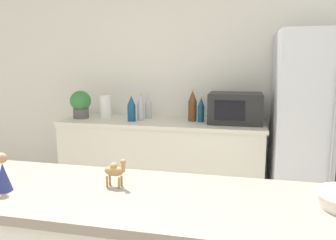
{
  "coord_description": "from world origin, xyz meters",
  "views": [
    {
      "loc": [
        0.27,
        -0.65,
        1.47
      ],
      "look_at": [
        -0.2,
        1.43,
        1.11
      ],
      "focal_mm": 35.0,
      "sensor_mm": 36.0,
      "label": 1
    }
  ],
  "objects_px": {
    "back_bottle_3": "(131,109)",
    "microwave": "(235,108)",
    "potted_plant": "(81,104)",
    "back_bottle_1": "(141,108)",
    "back_bottle_4": "(148,107)",
    "back_bottle_2": "(201,110)",
    "refrigerator": "(327,135)",
    "wise_man_figurine_crimson": "(3,175)",
    "paper_towel_roll": "(105,107)",
    "back_bottle_0": "(192,106)",
    "camel_figurine": "(115,170)"
  },
  "relations": [
    {
      "from": "refrigerator",
      "to": "potted_plant",
      "type": "relative_size",
      "value": 6.26
    },
    {
      "from": "wise_man_figurine_crimson",
      "to": "paper_towel_roll",
      "type": "bearing_deg",
      "value": 102.59
    },
    {
      "from": "refrigerator",
      "to": "back_bottle_2",
      "type": "relative_size",
      "value": 7.15
    },
    {
      "from": "refrigerator",
      "to": "back_bottle_3",
      "type": "xyz_separation_m",
      "value": [
        -1.75,
        -0.02,
        0.18
      ]
    },
    {
      "from": "potted_plant",
      "to": "back_bottle_1",
      "type": "distance_m",
      "value": 0.63
    },
    {
      "from": "potted_plant",
      "to": "wise_man_figurine_crimson",
      "type": "bearing_deg",
      "value": -70.62
    },
    {
      "from": "microwave",
      "to": "back_bottle_2",
      "type": "height_order",
      "value": "microwave"
    },
    {
      "from": "refrigerator",
      "to": "back_bottle_0",
      "type": "bearing_deg",
      "value": 174.66
    },
    {
      "from": "camel_figurine",
      "to": "refrigerator",
      "type": "bearing_deg",
      "value": 55.8
    },
    {
      "from": "microwave",
      "to": "paper_towel_roll",
      "type": "bearing_deg",
      "value": 179.33
    },
    {
      "from": "back_bottle_1",
      "to": "microwave",
      "type": "bearing_deg",
      "value": 3.22
    },
    {
      "from": "back_bottle_4",
      "to": "back_bottle_2",
      "type": "bearing_deg",
      "value": -8.53
    },
    {
      "from": "back_bottle_1",
      "to": "wise_man_figurine_crimson",
      "type": "distance_m",
      "value": 1.97
    },
    {
      "from": "back_bottle_3",
      "to": "wise_man_figurine_crimson",
      "type": "bearing_deg",
      "value": -86.08
    },
    {
      "from": "refrigerator",
      "to": "back_bottle_1",
      "type": "xyz_separation_m",
      "value": [
        -1.68,
        0.04,
        0.18
      ]
    },
    {
      "from": "refrigerator",
      "to": "back_bottle_1",
      "type": "bearing_deg",
      "value": 178.55
    },
    {
      "from": "paper_towel_roll",
      "to": "microwave",
      "type": "relative_size",
      "value": 0.47
    },
    {
      "from": "potted_plant",
      "to": "wise_man_figurine_crimson",
      "type": "height_order",
      "value": "potted_plant"
    },
    {
      "from": "back_bottle_1",
      "to": "back_bottle_4",
      "type": "height_order",
      "value": "back_bottle_1"
    },
    {
      "from": "back_bottle_1",
      "to": "camel_figurine",
      "type": "distance_m",
      "value": 1.89
    },
    {
      "from": "back_bottle_4",
      "to": "potted_plant",
      "type": "bearing_deg",
      "value": -168.48
    },
    {
      "from": "refrigerator",
      "to": "back_bottle_2",
      "type": "height_order",
      "value": "refrigerator"
    },
    {
      "from": "paper_towel_roll",
      "to": "back_bottle_4",
      "type": "xyz_separation_m",
      "value": [
        0.44,
        0.06,
        0.01
      ]
    },
    {
      "from": "refrigerator",
      "to": "back_bottle_2",
      "type": "bearing_deg",
      "value": 175.47
    },
    {
      "from": "camel_figurine",
      "to": "potted_plant",
      "type": "bearing_deg",
      "value": 121.09
    },
    {
      "from": "back_bottle_1",
      "to": "back_bottle_3",
      "type": "xyz_separation_m",
      "value": [
        -0.07,
        -0.07,
        -0.0
      ]
    },
    {
      "from": "potted_plant",
      "to": "wise_man_figurine_crimson",
      "type": "distance_m",
      "value": 2.08
    },
    {
      "from": "camel_figurine",
      "to": "back_bottle_2",
      "type": "bearing_deg",
      "value": 86.47
    },
    {
      "from": "back_bottle_0",
      "to": "wise_man_figurine_crimson",
      "type": "relative_size",
      "value": 2.0
    },
    {
      "from": "back_bottle_0",
      "to": "back_bottle_3",
      "type": "xyz_separation_m",
      "value": [
        -0.57,
        -0.13,
        -0.03
      ]
    },
    {
      "from": "microwave",
      "to": "back_bottle_0",
      "type": "relative_size",
      "value": 1.57
    },
    {
      "from": "back_bottle_3",
      "to": "microwave",
      "type": "bearing_deg",
      "value": 6.87
    },
    {
      "from": "microwave",
      "to": "back_bottle_2",
      "type": "distance_m",
      "value": 0.32
    },
    {
      "from": "wise_man_figurine_crimson",
      "to": "back_bottle_3",
      "type": "bearing_deg",
      "value": 93.92
    },
    {
      "from": "paper_towel_roll",
      "to": "back_bottle_2",
      "type": "distance_m",
      "value": 0.98
    },
    {
      "from": "paper_towel_roll",
      "to": "back_bottle_4",
      "type": "relative_size",
      "value": 0.9
    },
    {
      "from": "back_bottle_1",
      "to": "wise_man_figurine_crimson",
      "type": "height_order",
      "value": "back_bottle_1"
    },
    {
      "from": "back_bottle_0",
      "to": "back_bottle_2",
      "type": "distance_m",
      "value": 0.09
    },
    {
      "from": "paper_towel_roll",
      "to": "camel_figurine",
      "type": "xyz_separation_m",
      "value": [
        0.86,
        -1.9,
        0.01
      ]
    },
    {
      "from": "back_bottle_0",
      "to": "paper_towel_roll",
      "type": "bearing_deg",
      "value": -179.86
    },
    {
      "from": "refrigerator",
      "to": "back_bottle_3",
      "type": "distance_m",
      "value": 1.76
    },
    {
      "from": "refrigerator",
      "to": "camel_figurine",
      "type": "height_order",
      "value": "refrigerator"
    },
    {
      "from": "back_bottle_3",
      "to": "back_bottle_4",
      "type": "distance_m",
      "value": 0.22
    },
    {
      "from": "microwave",
      "to": "wise_man_figurine_crimson",
      "type": "distance_m",
      "value": 2.19
    },
    {
      "from": "refrigerator",
      "to": "back_bottle_0",
      "type": "relative_size",
      "value": 5.69
    },
    {
      "from": "back_bottle_1",
      "to": "back_bottle_3",
      "type": "height_order",
      "value": "back_bottle_1"
    },
    {
      "from": "camel_figurine",
      "to": "back_bottle_3",
      "type": "bearing_deg",
      "value": 106.98
    },
    {
      "from": "back_bottle_2",
      "to": "paper_towel_roll",
      "type": "bearing_deg",
      "value": 178.74
    },
    {
      "from": "refrigerator",
      "to": "potted_plant",
      "type": "distance_m",
      "value": 2.32
    },
    {
      "from": "potted_plant",
      "to": "back_bottle_2",
      "type": "xyz_separation_m",
      "value": [
        1.21,
        0.06,
        -0.03
      ]
    }
  ]
}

